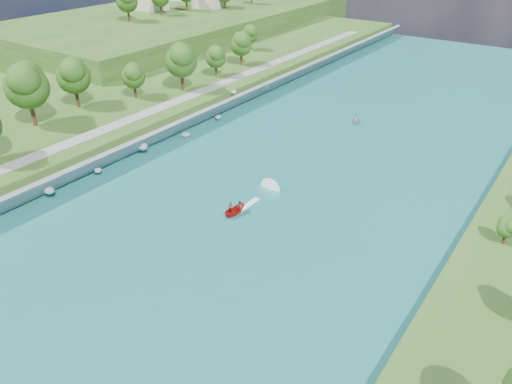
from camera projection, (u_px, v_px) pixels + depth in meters
The scene contains 8 objects.
ground at pixel (167, 265), 59.26m from camera, with size 260.00×260.00×0.00m, color #2D5119.
river_water at pixel (262, 197), 73.54m from camera, with size 55.00×240.00×0.10m, color #1A6666.
berm_west at pixel (52, 117), 97.71m from camera, with size 45.00×240.00×3.50m, color #2D5119.
ridge_west at pixel (185, 24), 166.27m from camera, with size 60.00×120.00×9.00m, color #2D5119.
riprap_bank at pixel (135, 146), 85.12m from camera, with size 4.30×236.00×4.05m.
riverside_path at pixel (110, 127), 88.08m from camera, with size 3.00×200.00×0.10m, color gray.
motorboat at pixel (244, 205), 70.27m from camera, with size 3.60×18.65×2.02m.
raft at pixel (355, 121), 99.34m from camera, with size 2.84×3.32×1.68m.
Camera 1 is at (35.88, -32.83, 36.53)m, focal length 35.00 mm.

